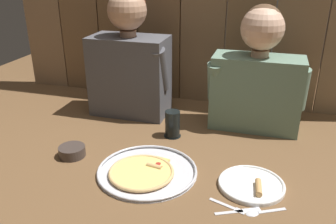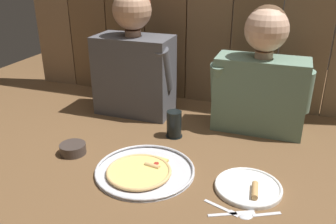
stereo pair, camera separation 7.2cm
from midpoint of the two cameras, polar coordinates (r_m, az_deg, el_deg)
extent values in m
plane|color=brown|center=(1.45, 0.58, -8.14)|extent=(3.20, 3.20, 0.00)
cylinder|color=silver|center=(1.39, -2.21, -9.47)|extent=(0.38, 0.38, 0.01)
torus|color=silver|center=(1.38, -2.21, -9.19)|extent=(0.38, 0.38, 0.01)
cylinder|color=#B23823|center=(1.37, -3.17, -9.66)|extent=(0.24, 0.24, 0.00)
cylinder|color=#F4D170|center=(1.37, -3.17, -9.49)|extent=(0.23, 0.23, 0.01)
torus|color=tan|center=(1.37, -3.17, -9.49)|extent=(0.25, 0.25, 0.01)
cube|color=#EABC56|center=(1.43, -0.27, -8.15)|extent=(0.08, 0.09, 0.01)
cylinder|color=tan|center=(1.39, -1.05, -8.68)|extent=(0.07, 0.03, 0.02)
cylinder|color=#A3281E|center=(1.41, -0.38, -8.27)|extent=(0.02, 0.02, 0.00)
cylinder|color=white|center=(1.33, 14.26, -11.67)|extent=(0.24, 0.24, 0.01)
torus|color=white|center=(1.33, 14.29, -11.46)|extent=(0.24, 0.24, 0.01)
cylinder|color=tan|center=(1.30, 15.33, -12.03)|extent=(0.03, 0.09, 0.02)
cylinder|color=black|center=(1.65, 2.22, -3.80)|extent=(0.08, 0.08, 0.01)
cylinder|color=black|center=(1.62, 2.26, -1.85)|extent=(0.07, 0.07, 0.12)
cylinder|color=#3D332D|center=(1.54, -13.69, -5.76)|extent=(0.11, 0.11, 0.04)
cylinder|color=#B23823|center=(1.54, -13.73, -5.41)|extent=(0.09, 0.09, 0.02)
cube|color=silver|center=(1.24, 9.52, -14.55)|extent=(0.09, 0.04, 0.01)
cube|color=silver|center=(1.22, 12.28, -15.60)|extent=(0.04, 0.03, 0.01)
cube|color=silver|center=(1.21, 10.48, -15.84)|extent=(0.09, 0.05, 0.01)
cube|color=silver|center=(1.23, 14.08, -15.42)|extent=(0.06, 0.05, 0.00)
cube|color=silver|center=(1.24, 17.22, -15.36)|extent=(0.09, 0.05, 0.01)
ellipsoid|color=silver|center=(1.21, 14.14, -15.81)|extent=(0.05, 0.05, 0.01)
cube|color=#4C4C51|center=(1.85, -4.26, 5.88)|extent=(0.39, 0.21, 0.40)
cylinder|color=tan|center=(1.79, -4.47, 12.49)|extent=(0.08, 0.08, 0.03)
sphere|color=tan|center=(1.77, -4.59, 15.98)|extent=(0.19, 0.19, 0.19)
sphere|color=brown|center=(1.78, -4.41, 16.49)|extent=(0.17, 0.17, 0.17)
cylinder|color=#4C4C51|center=(1.87, -9.73, 7.76)|extent=(0.08, 0.11, 0.23)
cylinder|color=#4C4C51|center=(1.73, 0.45, 6.84)|extent=(0.08, 0.15, 0.23)
cube|color=slate|center=(1.71, 15.60, 2.68)|extent=(0.41, 0.18, 0.35)
cylinder|color=#DBAD8E|center=(1.66, 16.32, 8.81)|extent=(0.08, 0.08, 0.03)
sphere|color=#DBAD8E|center=(1.63, 16.76, 12.54)|extent=(0.19, 0.19, 0.19)
sphere|color=brown|center=(1.65, 16.86, 13.11)|extent=(0.18, 0.18, 0.18)
cylinder|color=slate|center=(1.68, 9.37, 4.71)|extent=(0.08, 0.13, 0.21)
cylinder|color=slate|center=(1.66, 22.04, 3.05)|extent=(0.08, 0.10, 0.20)
camera|label=1|loc=(0.04, -88.58, 0.62)|focal=38.07mm
camera|label=2|loc=(0.04, 91.42, -0.62)|focal=38.07mm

